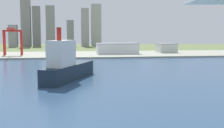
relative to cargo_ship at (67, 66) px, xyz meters
name	(u,v)px	position (x,y,z in m)	size (l,w,h in m)	color
ground_plane	(91,70)	(22.81, 63.28, -11.17)	(2400.00, 2400.00, 0.00)	#627242
water_bay	(96,79)	(22.81, 3.28, -11.10)	(840.00, 360.00, 0.15)	#2D4C70
industrial_pier	(84,54)	(22.81, 253.28, -9.92)	(840.00, 140.00, 2.50)	#9FA090
cargo_ship	(67,66)	(0.00, 0.00, 0.00)	(41.34, 72.58, 39.94)	#192838
port_crane_red	(12,35)	(-87.65, 239.40, 21.81)	(28.12, 43.85, 41.81)	red
warehouse_main	(117,48)	(78.06, 248.29, 0.13)	(69.88, 32.68, 17.56)	white
warehouse_annex	(166,48)	(170.22, 269.04, -0.53)	(31.48, 34.41, 16.25)	silver
distant_skyline	(60,26)	(-31.18, 595.11, 44.90)	(250.41, 54.25, 142.35)	gray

